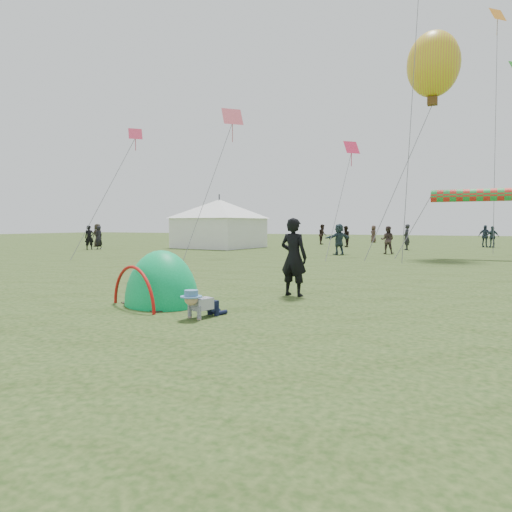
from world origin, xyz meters
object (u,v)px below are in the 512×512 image
at_px(crawling_toddler, 200,303).
at_px(balloon_kite, 433,68).
at_px(standing_adult, 294,257).
at_px(popup_tent, 162,305).
at_px(event_marquee, 219,222).

height_order(crawling_toddler, balloon_kite, balloon_kite).
xyz_separation_m(crawling_toddler, standing_adult, (0.69, 3.19, 0.67)).
height_order(crawling_toddler, popup_tent, popup_tent).
bearing_deg(standing_adult, crawling_toddler, 87.40).
xyz_separation_m(popup_tent, balloon_kite, (4.09, 18.75, 10.11)).
relative_size(crawling_toddler, standing_adult, 0.38).
xyz_separation_m(crawling_toddler, popup_tent, (-1.50, 0.85, -0.28)).
distance_m(crawling_toddler, event_marquee, 25.69).
height_order(standing_adult, event_marquee, event_marquee).
bearing_deg(event_marquee, standing_adult, -49.14).
height_order(standing_adult, balloon_kite, balloon_kite).
height_order(popup_tent, balloon_kite, balloon_kite).
xyz_separation_m(crawling_toddler, event_marquee, (-12.27, 22.51, 1.64)).
xyz_separation_m(event_marquee, balloon_kite, (14.86, -2.90, 8.19)).
xyz_separation_m(standing_adult, event_marquee, (-12.96, 19.31, 0.97)).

